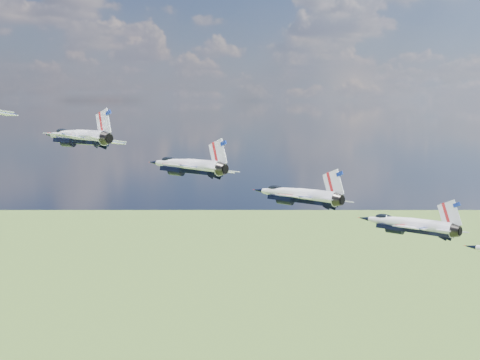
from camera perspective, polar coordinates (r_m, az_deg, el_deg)
jet_1 at (r=80.09m, az=-13.85°, el=3.63°), size 11.36×14.50×5.37m
jet_2 at (r=77.60m, az=-4.72°, el=1.25°), size 11.36×14.50×5.37m
jet_3 at (r=77.32m, az=4.73°, el=-1.25°), size 11.36×14.50×5.37m
jet_4 at (r=79.26m, az=14.00°, el=-3.67°), size 11.36×14.50×5.37m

